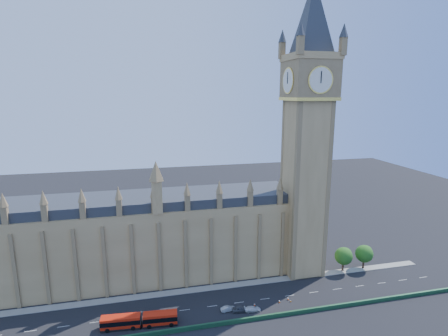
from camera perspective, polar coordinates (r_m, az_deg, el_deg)
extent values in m
plane|color=black|center=(107.90, -4.17, -21.84)|extent=(400.00, 400.00, 0.00)
cube|color=#9F7F4D|center=(121.06, -17.99, -11.74)|extent=(120.00, 20.00, 25.00)
cube|color=#2D3035|center=(116.28, -18.43, -5.39)|extent=(120.00, 18.00, 3.00)
cube|color=#9F7F4D|center=(118.83, 12.95, -3.45)|extent=(12.00, 12.00, 58.00)
cube|color=olive|center=(114.79, 13.78, 13.65)|extent=(14.00, 14.00, 12.00)
cylinder|color=silver|center=(108.43, 15.52, 13.68)|extent=(7.20, 0.30, 7.20)
cube|color=#9F7F4D|center=(115.24, 13.96, 17.13)|extent=(14.50, 14.50, 2.00)
cube|color=#1E4C2D|center=(100.27, -3.29, -24.36)|extent=(160.00, 0.60, 1.20)
cube|color=gray|center=(115.79, -4.95, -19.23)|extent=(160.00, 3.00, 0.16)
cylinder|color=#382619|center=(131.70, 18.84, -14.83)|extent=(0.70, 0.70, 4.00)
sphere|color=#194512|center=(130.20, 18.95, -13.45)|extent=(6.00, 6.00, 6.00)
sphere|color=#194512|center=(130.58, 19.20, -13.10)|extent=(4.38, 4.38, 4.38)
cylinder|color=#382619|center=(135.84, 21.80, -14.21)|extent=(0.70, 0.70, 4.00)
sphere|color=#194512|center=(134.38, 21.92, -12.86)|extent=(6.00, 6.00, 6.00)
sphere|color=#194512|center=(134.79, 22.15, -12.52)|extent=(4.38, 4.38, 4.38)
cube|color=red|center=(103.15, -16.50, -22.99)|extent=(10.26, 3.62, 3.35)
cube|color=red|center=(102.17, -10.36, -23.04)|extent=(9.14, 3.52, 3.35)
cube|color=black|center=(102.93, -16.52, -22.81)|extent=(10.31, 3.67, 1.27)
cube|color=black|center=(101.94, -10.37, -22.86)|extent=(9.20, 3.58, 1.27)
cylinder|color=black|center=(102.66, -13.61, -23.12)|extent=(1.09, 2.75, 2.68)
cylinder|color=black|center=(103.19, -18.51, -23.88)|extent=(1.14, 0.43, 1.12)
cylinder|color=black|center=(105.43, -18.23, -23.00)|extent=(1.14, 0.43, 1.12)
cylinder|color=black|center=(102.24, -14.63, -24.00)|extent=(1.14, 0.43, 1.12)
cylinder|color=black|center=(104.51, -14.45, -23.10)|extent=(1.14, 0.43, 1.12)
cylinder|color=black|center=(101.85, -12.12, -24.02)|extent=(1.14, 0.43, 1.12)
cylinder|color=black|center=(104.13, -12.02, -23.12)|extent=(1.14, 0.43, 1.12)
cylinder|color=black|center=(101.58, -8.60, -23.98)|extent=(1.14, 0.43, 1.12)
cylinder|color=black|center=(103.86, -8.60, -23.08)|extent=(1.14, 0.43, 1.12)
imported|color=#46494F|center=(105.90, 2.74, -22.01)|extent=(5.00, 2.50, 1.63)
imported|color=#9A9DA1|center=(106.14, 0.66, -21.99)|extent=(4.26, 1.80, 1.37)
imported|color=silver|center=(106.36, 4.66, -21.95)|extent=(4.90, 2.40, 1.37)
cube|color=black|center=(111.07, 9.03, -20.86)|extent=(0.54, 0.54, 0.05)
cone|color=#D6460B|center=(110.87, 9.04, -20.70)|extent=(0.60, 0.60, 0.80)
cylinder|color=white|center=(110.81, 9.04, -20.65)|extent=(0.39, 0.39, 0.14)
cube|color=black|center=(108.85, 5.00, -21.50)|extent=(0.50, 0.50, 0.04)
cone|color=#EF410C|center=(108.65, 5.00, -21.34)|extent=(0.55, 0.55, 0.77)
cylinder|color=white|center=(108.59, 5.00, -21.29)|extent=(0.37, 0.37, 0.13)
cube|color=black|center=(111.88, 10.83, -20.67)|extent=(0.41, 0.41, 0.04)
cone|color=orange|center=(111.72, 10.84, -20.54)|extent=(0.45, 0.45, 0.65)
cylinder|color=white|center=(111.67, 10.84, -20.50)|extent=(0.32, 0.32, 0.11)
cube|color=black|center=(112.68, 10.43, -20.39)|extent=(0.52, 0.52, 0.04)
cone|color=#F44C0C|center=(112.49, 10.44, -20.23)|extent=(0.58, 0.58, 0.78)
cylinder|color=white|center=(112.43, 10.44, -20.18)|extent=(0.38, 0.38, 0.13)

